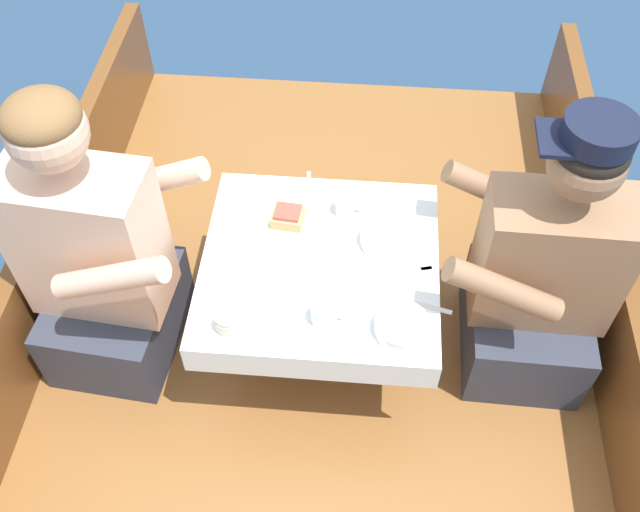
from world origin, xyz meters
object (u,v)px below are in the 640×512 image
at_px(tin_can, 227,322).
at_px(coffee_cup_starboard, 346,205).
at_px(person_port, 99,263).
at_px(sandwich, 288,216).
at_px(person_starboard, 540,277).
at_px(coffee_cup_port, 324,313).

bearing_deg(tin_can, coffee_cup_starboard, 57.07).
xyz_separation_m(person_port, sandwich, (0.54, 0.20, 0.04)).
distance_m(person_port, person_starboard, 1.30).
distance_m(person_starboard, coffee_cup_starboard, 0.62).
height_order(person_starboard, coffee_cup_starboard, person_starboard).
height_order(person_port, tin_can, person_port).
bearing_deg(tin_can, coffee_cup_port, 10.06).
bearing_deg(person_port, sandwich, 25.28).
bearing_deg(sandwich, coffee_cup_starboard, 19.74).
bearing_deg(coffee_cup_starboard, person_port, -160.06).
xyz_separation_m(person_port, coffee_cup_starboard, (0.71, 0.26, 0.04)).
relative_size(person_starboard, tin_can, 14.54).
bearing_deg(person_port, person_starboard, 8.54).
distance_m(person_port, coffee_cup_starboard, 0.76).
distance_m(coffee_cup_port, tin_can, 0.26).
height_order(person_port, coffee_cup_starboard, person_port).
height_order(person_port, person_starboard, person_port).
xyz_separation_m(person_starboard, coffee_cup_starboard, (-0.59, 0.18, 0.06)).
relative_size(sandwich, coffee_cup_starboard, 1.11).
xyz_separation_m(coffee_cup_starboard, tin_can, (-0.29, -0.45, -0.00)).
relative_size(coffee_cup_port, coffee_cup_starboard, 1.11).
height_order(person_starboard, sandwich, person_starboard).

